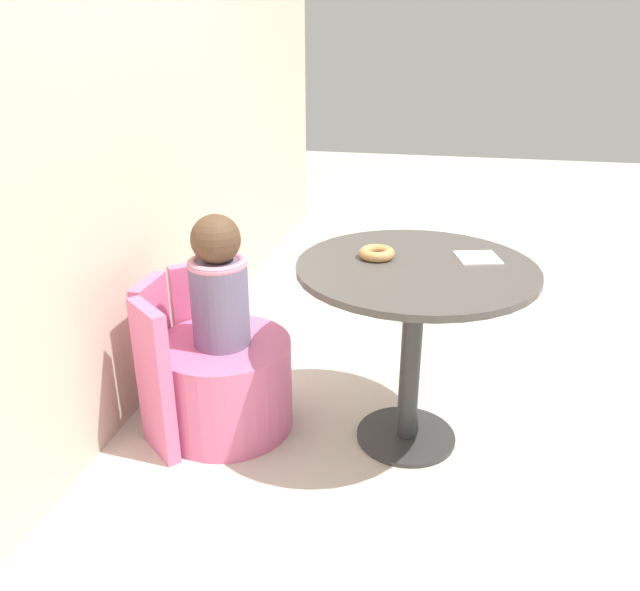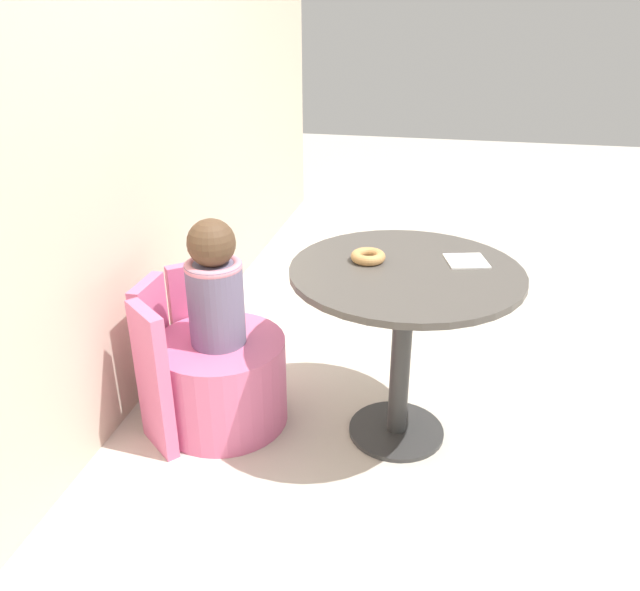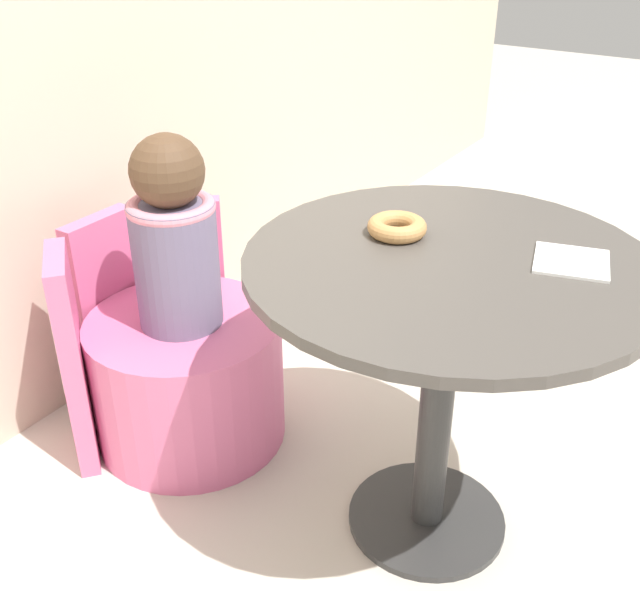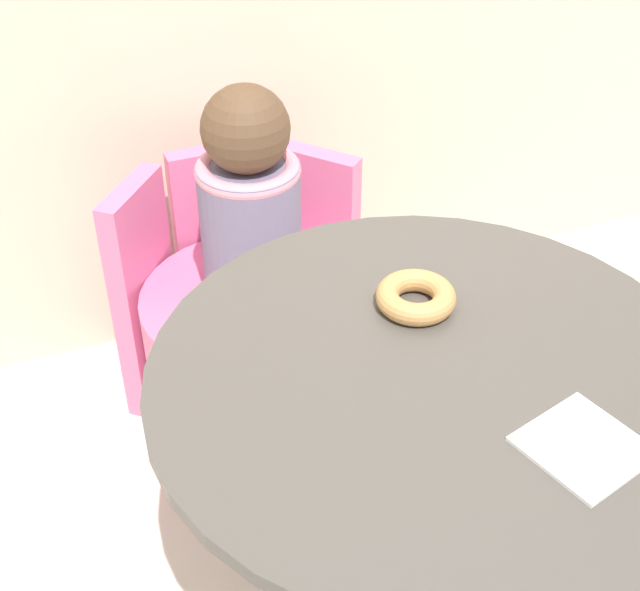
% 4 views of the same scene
% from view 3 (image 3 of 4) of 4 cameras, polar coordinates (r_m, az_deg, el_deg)
% --- Properties ---
extents(ground_plane, '(12.00, 12.00, 0.00)m').
position_cam_3_polar(ground_plane, '(1.99, 8.71, -15.03)').
color(ground_plane, beige).
extents(round_table, '(0.84, 0.84, 0.71)m').
position_cam_3_polar(round_table, '(1.58, 9.46, -1.89)').
color(round_table, '#333333').
rests_on(round_table, ground_plane).
extents(tub_chair, '(0.52, 0.52, 0.37)m').
position_cam_3_polar(tub_chair, '(2.09, -10.00, -6.23)').
color(tub_chair, '#DB6693').
rests_on(tub_chair, ground_plane).
extents(booth_backrest, '(0.62, 0.23, 0.59)m').
position_cam_3_polar(booth_backrest, '(2.17, -14.51, -1.85)').
color(booth_backrest, '#DB6693').
rests_on(booth_backrest, ground_plane).
extents(child_figure, '(0.22, 0.22, 0.50)m').
position_cam_3_polar(child_figure, '(1.88, -11.07, 4.38)').
color(child_figure, slate).
rests_on(child_figure, tub_chair).
extents(donut, '(0.13, 0.13, 0.04)m').
position_cam_3_polar(donut, '(1.60, 5.89, 5.22)').
color(donut, tan).
rests_on(donut, round_table).
extents(paper_napkin, '(0.17, 0.17, 0.01)m').
position_cam_3_polar(paper_napkin, '(1.55, 18.61, 2.47)').
color(paper_napkin, white).
rests_on(paper_napkin, round_table).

